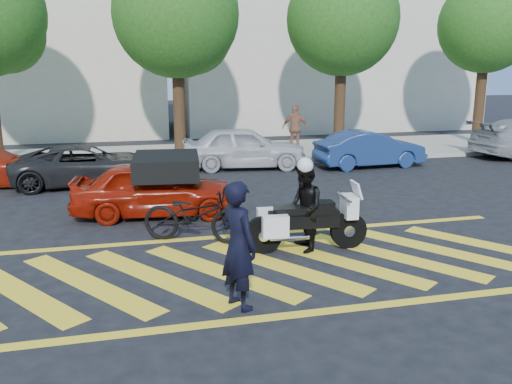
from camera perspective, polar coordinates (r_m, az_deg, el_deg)
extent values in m
plane|color=black|center=(9.66, -0.27, -8.06)|extent=(90.00, 90.00, 0.00)
cube|color=#9E998E|center=(21.13, -7.94, 3.87)|extent=(60.00, 5.00, 0.15)
cube|color=yellow|center=(9.59, -23.88, -9.40)|extent=(2.43, 3.21, 0.01)
cube|color=yellow|center=(9.45, -17.23, -9.17)|extent=(2.43, 3.21, 0.01)
cube|color=yellow|center=(9.43, -10.48, -8.81)|extent=(2.43, 3.21, 0.01)
cube|color=yellow|center=(9.54, -3.81, -8.34)|extent=(2.43, 3.21, 0.01)
cube|color=yellow|center=(9.78, 2.61, -7.78)|extent=(2.43, 3.21, 0.01)
cube|color=yellow|center=(10.12, 8.64, -7.16)|extent=(2.43, 3.21, 0.01)
cube|color=yellow|center=(10.58, 14.20, -6.52)|extent=(2.43, 3.21, 0.01)
cube|color=yellow|center=(11.12, 19.24, -5.88)|extent=(2.43, 3.21, 0.01)
cube|color=yellow|center=(11.74, 23.78, -5.27)|extent=(2.43, 3.21, 0.01)
cube|color=yellow|center=(7.98, 3.02, -12.89)|extent=(12.00, 0.20, 0.01)
cube|color=yellow|center=(11.40, -2.51, -4.64)|extent=(12.00, 0.20, 0.01)
cube|color=beige|center=(31.80, 6.94, 16.88)|extent=(16.00, 8.00, 11.00)
sphere|color=#264B14|center=(21.40, -24.92, 14.88)|extent=(2.73, 2.73, 2.73)
cylinder|color=black|center=(20.90, -8.11, 9.08)|extent=(0.44, 0.44, 4.00)
sphere|color=#264B14|center=(20.91, -8.42, 18.03)|extent=(4.60, 4.60, 4.60)
sphere|color=#264B14|center=(21.23, -6.76, 16.14)|extent=(2.99, 2.99, 2.99)
cylinder|color=black|center=(22.50, 8.81, 9.36)|extent=(0.44, 0.44, 4.00)
sphere|color=#264B14|center=(22.51, 9.11, 17.53)|extent=(4.40, 4.40, 4.40)
sphere|color=#264B14|center=(22.98, 10.18, 15.76)|extent=(2.86, 2.86, 2.86)
cylinder|color=black|center=(25.70, 22.50, 9.00)|extent=(0.44, 0.44, 4.00)
sphere|color=#264B14|center=(25.70, 23.13, 15.89)|extent=(4.00, 4.00, 4.00)
sphere|color=#264B14|center=(26.27, 23.69, 14.45)|extent=(2.60, 2.60, 2.60)
imported|color=black|center=(7.90, -1.86, -5.63)|extent=(0.71, 0.83, 1.92)
imported|color=black|center=(10.95, -6.46, -2.41)|extent=(2.26, 1.60, 1.13)
cylinder|color=black|center=(10.32, 0.78, -4.53)|extent=(0.72, 0.20, 0.71)
cylinder|color=silver|center=(10.32, 0.78, -4.53)|extent=(0.23, 0.19, 0.22)
cylinder|color=black|center=(10.75, 9.69, -3.99)|extent=(0.72, 0.20, 0.71)
cylinder|color=silver|center=(10.75, 9.69, -3.99)|extent=(0.23, 0.19, 0.22)
cube|color=black|center=(10.41, 5.07, -2.86)|extent=(1.37, 0.37, 0.32)
cube|color=black|center=(10.44, 6.82, -1.63)|extent=(0.51, 0.36, 0.24)
cube|color=black|center=(10.29, 3.64, -1.90)|extent=(0.62, 0.41, 0.13)
cube|color=silver|center=(10.61, 9.79, -1.48)|extent=(0.27, 0.47, 0.43)
cube|color=silver|center=(10.54, 1.43, -2.78)|extent=(0.50, 0.23, 0.41)
cube|color=silver|center=(10.02, 2.06, -3.66)|extent=(0.50, 0.23, 0.41)
imported|color=black|center=(10.35, 5.10, -1.73)|extent=(0.69, 0.86, 1.68)
imported|color=#911506|center=(12.97, -10.52, 0.38)|extent=(4.01, 1.95, 1.32)
imported|color=black|center=(16.83, -17.45, 2.74)|extent=(4.39, 2.25, 1.19)
imported|color=#BABABE|center=(18.59, -1.28, 4.71)|extent=(4.43, 2.26, 1.44)
imported|color=navy|center=(19.26, 11.88, 4.45)|extent=(3.87, 1.54, 1.25)
imported|color=#9D6447|center=(21.43, 4.18, 6.75)|extent=(1.14, 0.91, 1.81)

